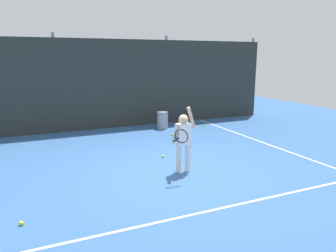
% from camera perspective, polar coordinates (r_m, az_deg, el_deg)
% --- Properties ---
extents(ground_plane, '(20.00, 20.00, 0.00)m').
position_cam_1_polar(ground_plane, '(6.73, 1.53, -8.08)').
color(ground_plane, '#335B93').
extents(court_line_baseline, '(9.00, 0.05, 0.00)m').
position_cam_1_polar(court_line_baseline, '(5.31, 10.12, -14.09)').
color(court_line_baseline, white).
rests_on(court_line_baseline, ground).
extents(court_line_sideline, '(0.05, 9.00, 0.00)m').
position_cam_1_polar(court_line_sideline, '(9.23, 16.88, -2.94)').
color(court_line_sideline, white).
rests_on(court_line_sideline, ground).
extents(back_fence_windscreen, '(11.42, 0.08, 2.90)m').
position_cam_1_polar(back_fence_windscreen, '(10.77, -9.32, 7.37)').
color(back_fence_windscreen, '#282D2B').
rests_on(back_fence_windscreen, ground).
extents(fence_post_1, '(0.09, 0.09, 3.05)m').
position_cam_1_polar(fence_post_1, '(10.51, -19.31, 7.14)').
color(fence_post_1, slate).
rests_on(fence_post_1, ground).
extents(fence_post_2, '(0.09, 0.09, 3.05)m').
position_cam_1_polar(fence_post_2, '(11.43, -0.31, 8.19)').
color(fence_post_2, slate).
rests_on(fence_post_2, ground).
extents(fence_post_3, '(0.09, 0.09, 3.05)m').
position_cam_1_polar(fence_post_3, '(13.35, 14.58, 8.39)').
color(fence_post_3, slate).
rests_on(fence_post_3, ground).
extents(tennis_player, '(0.69, 0.60, 1.35)m').
position_cam_1_polar(tennis_player, '(6.48, 2.73, -2.15)').
color(tennis_player, silver).
rests_on(tennis_player, ground).
extents(ball_hopper, '(0.38, 0.38, 0.56)m').
position_cam_1_polar(ball_hopper, '(10.59, -0.99, 1.11)').
color(ball_hopper, gray).
rests_on(ball_hopper, ground).
extents(tennis_ball_2, '(0.07, 0.07, 0.07)m').
position_cam_1_polar(tennis_ball_2, '(5.17, -24.71, -15.47)').
color(tennis_ball_2, '#CCE033').
rests_on(tennis_ball_2, ground).
extents(tennis_ball_3, '(0.07, 0.07, 0.07)m').
position_cam_1_polar(tennis_ball_3, '(9.65, 3.63, -1.58)').
color(tennis_ball_3, '#CCE033').
rests_on(tennis_ball_3, ground).
extents(tennis_ball_4, '(0.07, 0.07, 0.07)m').
position_cam_1_polar(tennis_ball_4, '(7.61, -0.86, -5.38)').
color(tennis_ball_4, '#CCE033').
rests_on(tennis_ball_4, ground).
extents(tennis_ball_5, '(0.07, 0.07, 0.07)m').
position_cam_1_polar(tennis_ball_5, '(11.05, 6.40, 0.15)').
color(tennis_ball_5, '#CCE033').
rests_on(tennis_ball_5, ground).
extents(tennis_ball_6, '(0.07, 0.07, 0.07)m').
position_cam_1_polar(tennis_ball_6, '(9.67, 0.72, -1.52)').
color(tennis_ball_6, '#CCE033').
rests_on(tennis_ball_6, ground).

